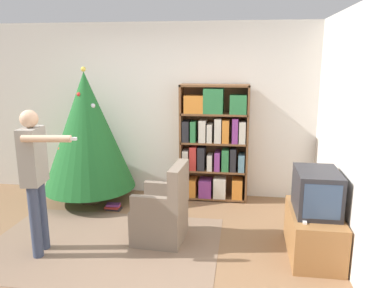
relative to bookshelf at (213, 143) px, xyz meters
The scene contains 12 objects.
ground_plane 2.15m from the bookshelf, 113.32° to the right, with size 14.00×14.00×0.00m, color #846042.
wall_back 0.92m from the bookshelf, 163.10° to the left, with size 8.00×0.10×2.60m.
wall_right 2.41m from the bookshelf, 49.65° to the right, with size 0.10×8.00×2.60m.
area_rug 2.16m from the bookshelf, 124.23° to the right, with size 2.62×1.77×0.01m.
bookshelf is the anchor object (origin of this frame).
tv_stand 2.02m from the bookshelf, 51.22° to the right, with size 0.51×0.93×0.49m.
television 1.94m from the bookshelf, 51.27° to the right, with size 0.44×0.61×0.45m.
game_remote 2.10m from the bookshelf, 59.42° to the right, with size 0.04×0.12×0.02m.
christmas_tree 1.83m from the bookshelf, 169.49° to the right, with size 1.32×1.32×1.97m.
armchair 1.57m from the bookshelf, 108.24° to the right, with size 0.60×0.59×0.92m.
standing_person 2.54m from the bookshelf, 132.44° to the right, with size 0.67×0.47×1.57m.
book_pile_near_tree 1.70m from the bookshelf, 155.23° to the right, with size 0.23×0.14×0.09m.
Camera 1 is at (1.20, -3.54, 2.08)m, focal length 35.00 mm.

